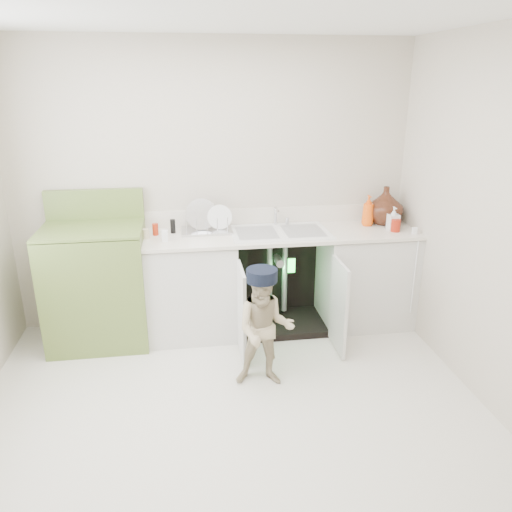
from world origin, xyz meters
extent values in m
plane|color=beige|center=(0.00, 0.00, 0.00)|extent=(3.50, 3.50, 0.00)
cube|color=beige|center=(0.00, 1.50, 1.25)|extent=(3.50, 2.50, 0.02)
cube|color=beige|center=(0.00, -1.50, 1.25)|extent=(3.50, 2.50, 0.02)
cube|color=beige|center=(1.75, 0.00, 1.25)|extent=(2.50, 3.00, 0.02)
plane|color=white|center=(0.00, 0.00, 2.50)|extent=(3.50, 3.50, 0.00)
cube|color=silver|center=(-0.25, 1.20, 0.43)|extent=(0.80, 0.60, 0.86)
cube|color=silver|center=(1.35, 1.20, 0.43)|extent=(0.80, 0.60, 0.86)
cube|color=black|center=(0.55, 1.47, 0.43)|extent=(0.80, 0.06, 0.86)
cube|color=black|center=(0.55, 1.20, 0.03)|extent=(0.80, 0.60, 0.06)
cylinder|color=gray|center=(0.48, 1.30, 0.45)|extent=(0.05, 0.05, 0.70)
cylinder|color=gray|center=(0.62, 1.30, 0.45)|extent=(0.05, 0.05, 0.70)
cylinder|color=gray|center=(0.55, 1.25, 0.62)|extent=(0.07, 0.18, 0.07)
cube|color=silver|center=(0.15, 0.70, 0.40)|extent=(0.03, 0.40, 0.76)
cube|color=silver|center=(0.95, 0.70, 0.40)|extent=(0.02, 0.40, 0.76)
cube|color=silver|center=(0.55, 1.20, 0.89)|extent=(2.44, 0.64, 0.03)
cube|color=silver|center=(0.55, 1.49, 0.98)|extent=(2.44, 0.02, 0.15)
cube|color=white|center=(0.55, 1.20, 0.90)|extent=(0.85, 0.55, 0.02)
cube|color=gray|center=(0.34, 1.20, 0.91)|extent=(0.34, 0.40, 0.01)
cube|color=gray|center=(0.76, 1.20, 0.91)|extent=(0.34, 0.40, 0.01)
cylinder|color=silver|center=(0.55, 1.42, 0.99)|extent=(0.03, 0.03, 0.17)
cylinder|color=silver|center=(0.55, 1.36, 1.06)|extent=(0.02, 0.14, 0.02)
cylinder|color=silver|center=(0.66, 1.42, 0.94)|extent=(0.04, 0.04, 0.06)
cylinder|color=white|center=(1.68, 0.89, 0.55)|extent=(0.01, 0.01, 0.70)
cube|color=white|center=(1.68, 0.98, 0.93)|extent=(0.04, 0.02, 0.06)
cube|color=silver|center=(-0.08, 1.32, 0.91)|extent=(0.44, 0.29, 0.02)
cylinder|color=silver|center=(-0.12, 1.34, 0.99)|extent=(0.27, 0.10, 0.26)
cylinder|color=white|center=(0.04, 1.32, 0.98)|extent=(0.21, 0.06, 0.21)
cylinder|color=silver|center=(-0.25, 1.22, 0.98)|extent=(0.01, 0.01, 0.13)
cylinder|color=silver|center=(-0.16, 1.22, 0.98)|extent=(0.01, 0.01, 0.13)
cylinder|color=silver|center=(-0.08, 1.22, 0.98)|extent=(0.01, 0.01, 0.13)
cylinder|color=silver|center=(0.01, 1.22, 0.98)|extent=(0.01, 0.01, 0.13)
cylinder|color=silver|center=(0.10, 1.22, 0.98)|extent=(0.01, 0.01, 0.13)
imported|color=#482914|center=(1.55, 1.34, 1.07)|extent=(0.33, 0.33, 0.34)
imported|color=#F9560D|center=(1.37, 1.30, 1.04)|extent=(0.11, 0.11, 0.28)
imported|color=white|center=(1.55, 1.14, 1.00)|extent=(0.09, 0.09, 0.20)
cylinder|color=#A3200E|center=(1.55, 1.08, 0.96)|extent=(0.08, 0.08, 0.11)
cylinder|color=#A8260E|center=(-0.51, 1.28, 0.95)|extent=(0.05, 0.05, 0.10)
cylinder|color=beige|center=(-0.59, 1.20, 0.94)|extent=(0.06, 0.06, 0.08)
cylinder|color=black|center=(-0.37, 1.32, 0.96)|extent=(0.04, 0.04, 0.12)
cube|color=white|center=(-0.43, 1.10, 0.95)|extent=(0.05, 0.05, 0.09)
cube|color=olive|center=(-1.02, 1.18, 0.50)|extent=(0.82, 0.65, 0.99)
cube|color=olive|center=(-1.02, 1.18, 1.01)|extent=(0.82, 0.65, 0.02)
cube|color=olive|center=(-1.02, 1.46, 1.14)|extent=(0.82, 0.06, 0.26)
cylinder|color=black|center=(-1.22, 1.02, 1.00)|extent=(0.18, 0.18, 0.02)
cylinder|color=silver|center=(-1.22, 1.02, 1.01)|extent=(0.22, 0.22, 0.01)
cylinder|color=black|center=(-1.22, 1.33, 1.00)|extent=(0.18, 0.18, 0.02)
cylinder|color=silver|center=(-1.22, 1.33, 1.01)|extent=(0.22, 0.22, 0.01)
cylinder|color=black|center=(-0.81, 1.02, 1.00)|extent=(0.18, 0.18, 0.02)
cylinder|color=silver|center=(-0.81, 1.02, 1.01)|extent=(0.22, 0.22, 0.01)
cylinder|color=black|center=(-0.81, 1.33, 1.00)|extent=(0.18, 0.18, 0.02)
cylinder|color=silver|center=(-0.81, 1.33, 1.01)|extent=(0.22, 0.22, 0.01)
imported|color=#C4B28C|center=(0.27, 0.31, 0.45)|extent=(0.48, 0.40, 0.89)
cylinder|color=black|center=(0.27, 0.31, 0.86)|extent=(0.25, 0.25, 0.09)
cube|color=black|center=(0.29, 0.41, 0.83)|extent=(0.18, 0.12, 0.01)
cube|color=black|center=(0.58, 0.86, 0.72)|extent=(0.07, 0.01, 0.14)
cube|color=#26F23F|center=(0.58, 0.85, 0.72)|extent=(0.06, 0.00, 0.12)
camera|label=1|loc=(-0.26, -2.86, 2.16)|focal=35.00mm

